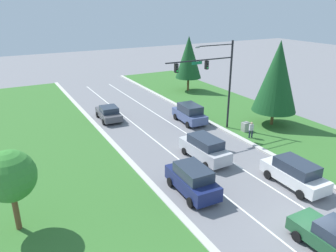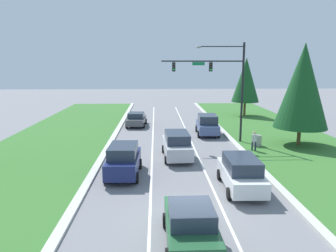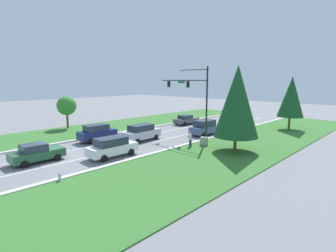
# 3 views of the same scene
# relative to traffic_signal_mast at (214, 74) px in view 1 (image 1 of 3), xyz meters

# --- Properties ---
(ground_plane) EXTENTS (160.00, 160.00, 0.00)m
(ground_plane) POSITION_rel_traffic_signal_mast_xyz_m (-4.36, -15.61, -5.90)
(ground_plane) COLOR slate
(lane_stripe_inner_left) EXTENTS (0.14, 81.00, 0.01)m
(lane_stripe_inner_left) POSITION_rel_traffic_signal_mast_xyz_m (-6.16, -15.61, -5.90)
(lane_stripe_inner_left) COLOR white
(lane_stripe_inner_left) RESTS_ON ground_plane
(lane_stripe_inner_right) EXTENTS (0.14, 81.00, 0.01)m
(lane_stripe_inner_right) POSITION_rel_traffic_signal_mast_xyz_m (-2.56, -15.61, -5.90)
(lane_stripe_inner_right) COLOR white
(lane_stripe_inner_right) RESTS_ON ground_plane
(traffic_signal_mast) EXTENTS (7.39, 0.41, 8.99)m
(traffic_signal_mast) POSITION_rel_traffic_signal_mast_xyz_m (0.00, 0.00, 0.00)
(traffic_signal_mast) COLOR black
(traffic_signal_mast) RESTS_ON ground_plane
(graphite_sedan) EXTENTS (2.34, 4.57, 1.60)m
(graphite_sedan) POSITION_rel_traffic_signal_mast_xyz_m (-8.12, 8.32, -5.10)
(graphite_sedan) COLOR #4C4C51
(graphite_sedan) RESTS_ON ground_plane
(slate_blue_suv) EXTENTS (2.35, 4.71, 2.05)m
(slate_blue_suv) POSITION_rel_traffic_signal_mast_xyz_m (-0.60, 3.35, -4.86)
(slate_blue_suv) COLOR #475684
(slate_blue_suv) RESTS_ON ground_plane
(forest_sedan) EXTENTS (2.15, 4.57, 1.73)m
(forest_sedan) POSITION_rel_traffic_signal_mast_xyz_m (-4.50, -17.21, -5.04)
(forest_sedan) COLOR #235633
(forest_sedan) RESTS_ON ground_plane
(navy_suv) EXTENTS (2.20, 4.62, 2.06)m
(navy_suv) POSITION_rel_traffic_signal_mast_xyz_m (-7.95, -8.86, -4.85)
(navy_suv) COLOR navy
(navy_suv) RESTS_ON ground_plane
(white_suv) EXTENTS (2.20, 4.98, 1.94)m
(white_suv) POSITION_rel_traffic_signal_mast_xyz_m (-0.98, -11.46, -4.90)
(white_suv) COLOR white
(white_suv) RESTS_ON ground_plane
(silver_suv) EXTENTS (2.26, 5.07, 2.01)m
(silver_suv) POSITION_rel_traffic_signal_mast_xyz_m (-4.24, -4.88, -4.88)
(silver_suv) COLOR silver
(silver_suv) RESTS_ON ground_plane
(utility_cabinet) EXTENTS (0.70, 0.60, 1.01)m
(utility_cabinet) POSITION_rel_traffic_signal_mast_xyz_m (2.94, -1.72, -5.39)
(utility_cabinet) COLOR #9E9E99
(utility_cabinet) RESTS_ON ground_plane
(pedestrian) EXTENTS (0.43, 0.32, 1.69)m
(pedestrian) POSITION_rel_traffic_signal_mast_xyz_m (2.23, -3.31, -4.96)
(pedestrian) COLOR #232842
(pedestrian) RESTS_ON ground_plane
(conifer_near_right_tree) EXTENTS (4.55, 4.55, 8.92)m
(conifer_near_right_tree) POSITION_rel_traffic_signal_mast_xyz_m (6.76, -1.52, -0.62)
(conifer_near_right_tree) COLOR brown
(conifer_near_right_tree) RESTS_ON ground_plane
(oak_near_left_tree) EXTENTS (2.91, 2.91, 4.99)m
(oak_near_left_tree) POSITION_rel_traffic_signal_mast_xyz_m (-18.87, -7.41, -2.38)
(oak_near_left_tree) COLOR brown
(oak_near_left_tree) RESTS_ON ground_plane
(conifer_far_right_tree) EXTENTS (3.73, 3.73, 7.97)m
(conifer_far_right_tree) POSITION_rel_traffic_signal_mast_xyz_m (6.40, 15.07, -0.93)
(conifer_far_right_tree) COLOR brown
(conifer_far_right_tree) RESTS_ON ground_plane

